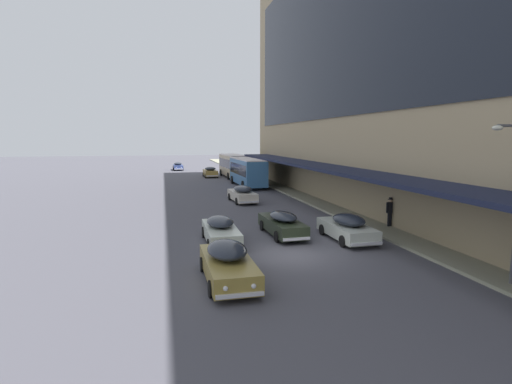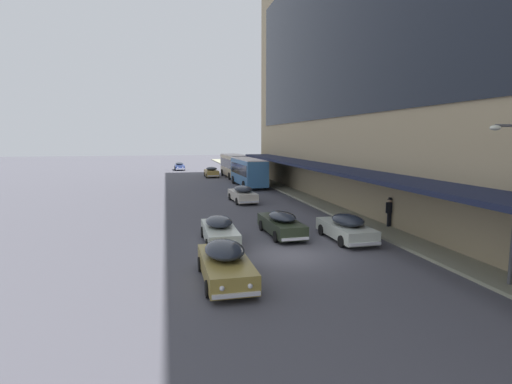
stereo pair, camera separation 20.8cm
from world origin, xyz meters
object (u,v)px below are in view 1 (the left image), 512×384
at_px(pedestrian_at_kerb, 390,210).
at_px(transit_bus_kerbside_rear, 247,171).
at_px(sedan_lead_mid, 228,263).
at_px(transit_bus_kerbside_front, 233,164).
at_px(sedan_second_mid, 178,166).
at_px(sedan_far_back, 282,223).
at_px(sedan_lead_near, 242,194).
at_px(sedan_oncoming_rear, 210,172).
at_px(sedan_trailing_near, 347,227).
at_px(sedan_second_near, 221,230).

bearing_deg(pedestrian_at_kerb, transit_bus_kerbside_rear, 99.87).
height_order(transit_bus_kerbside_rear, sedan_lead_mid, transit_bus_kerbside_rear).
bearing_deg(transit_bus_kerbside_front, sedan_second_mid, 115.33).
height_order(sedan_far_back, sedan_lead_near, sedan_lead_near).
bearing_deg(transit_bus_kerbside_front, pedestrian_at_kerb, -83.61).
relative_size(sedan_lead_near, sedan_oncoming_rear, 1.14).
height_order(sedan_far_back, sedan_trailing_near, sedan_trailing_near).
height_order(sedan_second_near, sedan_trailing_near, sedan_trailing_near).
xyz_separation_m(sedan_second_mid, pedestrian_at_kerb, (11.44, -51.35, 0.47)).
relative_size(sedan_second_near, sedan_far_back, 0.97).
xyz_separation_m(transit_bus_kerbside_rear, sedan_second_near, (-6.84, -25.33, -1.19)).
distance_m(sedan_second_near, sedan_lead_near, 14.26).
bearing_deg(sedan_second_near, pedestrian_at_kerb, 5.75).
bearing_deg(sedan_second_mid, sedan_far_back, -85.36).
relative_size(sedan_lead_near, sedan_second_mid, 1.08).
xyz_separation_m(transit_bus_kerbside_front, sedan_trailing_near, (0.00, -37.74, -1.17)).
height_order(sedan_oncoming_rear, pedestrian_at_kerb, pedestrian_at_kerb).
xyz_separation_m(sedan_trailing_near, pedestrian_at_kerb, (3.98, 2.14, 0.42)).
bearing_deg(pedestrian_at_kerb, sedan_lead_mid, -148.58).
distance_m(transit_bus_kerbside_front, sedan_lead_near, 23.26).
relative_size(sedan_far_back, sedan_oncoming_rear, 1.16).
relative_size(transit_bus_kerbside_front, pedestrian_at_kerb, 5.24).
bearing_deg(sedan_trailing_near, pedestrian_at_kerb, 28.22).
bearing_deg(sedan_second_mid, sedan_trailing_near, -82.06).
xyz_separation_m(sedan_second_near, sedan_oncoming_rear, (3.80, 37.86, 0.06)).
relative_size(sedan_far_back, sedan_second_mid, 1.09).
bearing_deg(sedan_far_back, sedan_second_near, -167.10).
bearing_deg(sedan_lead_mid, pedestrian_at_kerb, 31.42).
height_order(transit_bus_kerbside_rear, sedan_second_near, transit_bus_kerbside_rear).
xyz_separation_m(sedan_lead_mid, sedan_oncoming_rear, (4.35, 43.83, 0.00)).
distance_m(sedan_second_near, pedestrian_at_kerb, 11.12).
bearing_deg(pedestrian_at_kerb, transit_bus_kerbside_front, 96.39).
height_order(transit_bus_kerbside_rear, pedestrian_at_kerb, transit_bus_kerbside_rear).
bearing_deg(sedan_trailing_near, sedan_far_back, 149.92).
bearing_deg(transit_bus_kerbside_rear, sedan_far_back, -97.08).
bearing_deg(sedan_trailing_near, transit_bus_kerbside_front, 90.01).
bearing_deg(sedan_far_back, sedan_trailing_near, -30.08).
xyz_separation_m(sedan_far_back, sedan_trailing_near, (3.27, -1.89, 0.03)).
bearing_deg(sedan_lead_near, transit_bus_kerbside_rear, 75.92).
distance_m(sedan_second_near, sedan_lead_mid, 6.00).
distance_m(sedan_lead_near, pedestrian_at_kerb, 14.47).
xyz_separation_m(sedan_trailing_near, sedan_oncoming_rear, (-3.27, 38.88, 0.02)).
xyz_separation_m(sedan_second_near, sedan_far_back, (3.80, 0.87, 0.01)).
relative_size(transit_bus_kerbside_front, sedan_far_back, 1.92).
bearing_deg(transit_bus_kerbside_rear, sedan_second_near, -105.11).
bearing_deg(sedan_oncoming_rear, sedan_second_mid, 105.99).
height_order(sedan_lead_mid, pedestrian_at_kerb, pedestrian_at_kerb).
height_order(transit_bus_kerbside_front, sedan_second_near, transit_bus_kerbside_front).
bearing_deg(sedan_far_back, sedan_lead_near, 89.46).
distance_m(transit_bus_kerbside_rear, sedan_oncoming_rear, 12.94).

